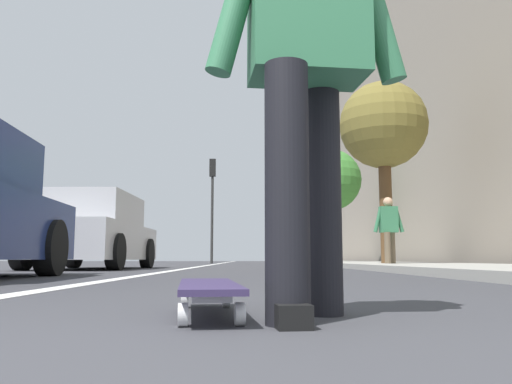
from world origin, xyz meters
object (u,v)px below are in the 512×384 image
at_px(street_tree_mid, 383,127).
at_px(pedestrian_distant, 389,227).
at_px(skateboard, 208,289).
at_px(skater_person, 306,47).
at_px(traffic_light, 212,192).
at_px(street_tree_far, 331,181).
at_px(parked_car_mid, 92,233).

bearing_deg(street_tree_mid, pedestrian_distant, 168.08).
relative_size(skateboard, pedestrian_distant, 0.55).
xyz_separation_m(skater_person, pedestrian_distant, (9.50, -2.84, -0.05)).
xyz_separation_m(skateboard, street_tree_mid, (10.28, -3.38, 3.28)).
height_order(traffic_light, street_tree_far, traffic_light).
bearing_deg(skateboard, traffic_light, 4.16).
relative_size(traffic_light, street_tree_far, 1.04).
height_order(street_tree_far, pedestrian_distant, street_tree_far).
bearing_deg(traffic_light, parked_car_mid, 173.55).
distance_m(skateboard, street_tree_far, 19.12).
distance_m(skater_person, traffic_light, 21.88).
height_order(skateboard, pedestrian_distant, pedestrian_distant).
distance_m(street_tree_mid, street_tree_far, 8.26).
xyz_separation_m(parked_car_mid, street_tree_mid, (1.69, -6.41, 2.66)).
bearing_deg(skateboard, skater_person, -113.42).
height_order(skateboard, traffic_light, traffic_light).
xyz_separation_m(skater_person, street_tree_mid, (10.43, -3.03, 2.44)).
height_order(parked_car_mid, traffic_light, traffic_light).
bearing_deg(parked_car_mid, pedestrian_distant, -83.01).
bearing_deg(skater_person, traffic_light, 5.04).
xyz_separation_m(skater_person, street_tree_far, (18.69, -3.03, 2.38)).
distance_m(parked_car_mid, street_tree_mid, 7.14).
distance_m(street_tree_mid, pedestrian_distant, 2.66).
xyz_separation_m(skateboard, traffic_light, (21.52, 1.57, 3.16)).
relative_size(skateboard, traffic_light, 0.18).
distance_m(skateboard, skater_person, 0.92).
bearing_deg(street_tree_mid, street_tree_far, -0.00).
relative_size(traffic_light, street_tree_mid, 1.06).
xyz_separation_m(skateboard, skater_person, (-0.15, -0.35, 0.84)).
bearing_deg(street_tree_far, pedestrian_distant, 178.78).
distance_m(street_tree_far, pedestrian_distant, 9.51).
distance_m(skater_person, pedestrian_distant, 9.92).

